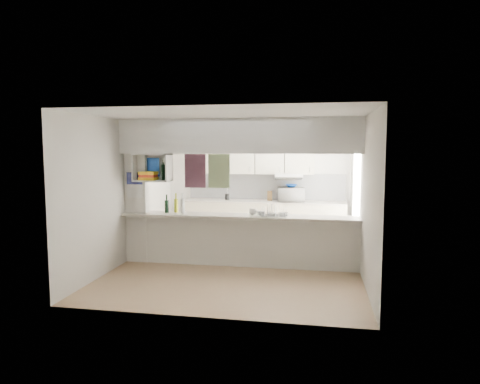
% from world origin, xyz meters
% --- Properties ---
extents(floor, '(4.80, 4.80, 0.00)m').
position_xyz_m(floor, '(0.00, 0.00, 0.00)').
color(floor, tan).
rests_on(floor, ground).
extents(ceiling, '(4.80, 4.80, 0.00)m').
position_xyz_m(ceiling, '(0.00, 0.00, 2.60)').
color(ceiling, white).
rests_on(ceiling, wall_back).
extents(wall_back, '(4.20, 0.00, 4.20)m').
position_xyz_m(wall_back, '(0.00, 2.40, 1.30)').
color(wall_back, silver).
rests_on(wall_back, floor).
extents(wall_left, '(0.00, 4.80, 4.80)m').
position_xyz_m(wall_left, '(-2.10, 0.00, 1.30)').
color(wall_left, silver).
rests_on(wall_left, floor).
extents(wall_right, '(0.00, 4.80, 4.80)m').
position_xyz_m(wall_right, '(2.10, 0.00, 1.30)').
color(wall_right, silver).
rests_on(wall_right, floor).
extents(servery_partition, '(4.20, 0.50, 2.60)m').
position_xyz_m(servery_partition, '(-0.17, 0.00, 1.66)').
color(servery_partition, silver).
rests_on(servery_partition, floor).
extents(cubby_shelf, '(0.65, 0.35, 0.50)m').
position_xyz_m(cubby_shelf, '(-1.57, -0.06, 1.71)').
color(cubby_shelf, white).
rests_on(cubby_shelf, bulkhead).
extents(kitchen_run, '(3.60, 0.63, 2.24)m').
position_xyz_m(kitchen_run, '(0.16, 2.14, 0.83)').
color(kitchen_run, beige).
rests_on(kitchen_run, floor).
extents(microwave, '(0.63, 0.47, 0.32)m').
position_xyz_m(microwave, '(0.80, 2.10, 1.08)').
color(microwave, white).
rests_on(microwave, bench_top).
extents(bowl, '(0.26, 0.26, 0.06)m').
position_xyz_m(bowl, '(0.80, 2.13, 1.27)').
color(bowl, navy).
rests_on(bowl, microwave).
extents(dish_rack, '(0.45, 0.35, 0.23)m').
position_xyz_m(dish_rack, '(0.63, -0.04, 1.01)').
color(dish_rack, silver).
rests_on(dish_rack, breakfast_bar).
extents(cup, '(0.15, 0.15, 0.10)m').
position_xyz_m(cup, '(0.26, -0.05, 0.99)').
color(cup, white).
rests_on(cup, dish_rack).
extents(wine_bottles, '(0.37, 0.15, 0.37)m').
position_xyz_m(wine_bottles, '(-1.18, 0.04, 1.05)').
color(wine_bottles, black).
rests_on(wine_bottles, breakfast_bar).
extents(plastic_tubs, '(0.54, 0.22, 0.07)m').
position_xyz_m(plastic_tubs, '(0.57, 0.01, 0.95)').
color(plastic_tubs, silver).
rests_on(plastic_tubs, breakfast_bar).
extents(utensil_jar, '(0.10, 0.10, 0.14)m').
position_xyz_m(utensil_jar, '(-0.66, 2.15, 0.99)').
color(utensil_jar, black).
rests_on(utensil_jar, bench_top).
extents(knife_block, '(0.12, 0.10, 0.22)m').
position_xyz_m(knife_block, '(0.31, 2.18, 1.03)').
color(knife_block, brown).
rests_on(knife_block, bench_top).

